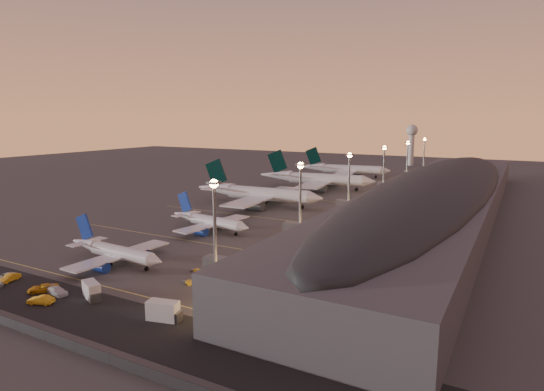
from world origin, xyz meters
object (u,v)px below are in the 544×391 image
Objects in this scene: catering_truck_b at (165,311)px; airliner_wide_mid at (316,179)px; baggage_tug_b at (197,271)px; service_van_e at (57,291)px; airliner_narrow_north at (209,221)px; airliner_narrow_south at (114,252)px; service_van_f at (41,300)px; service_van_b at (9,278)px; service_van_c at (5,277)px; airliner_wide_near at (257,193)px; airliner_wide_far at (344,169)px; radar_tower at (412,138)px; baggage_tug_a at (189,283)px; service_van_d at (43,288)px; catering_truck_a at (92,291)px.

airliner_wide_mid is at bearing 90.25° from catering_truck_b.
baggage_tug_b is at bearing -84.59° from airliner_wide_mid.
airliner_narrow_north is at bearing 12.15° from service_van_e.
airliner_narrow_south is 27.58m from service_van_f.
service_van_c is at bearing 161.20° from service_van_b.
service_van_b is at bearing -93.92° from airliner_wide_near.
airliner_wide_near is 11.70× the size of service_van_b.
airliner_wide_far is 222.83m from catering_truck_b.
radar_tower reaches higher than airliner_narrow_south.
airliner_wide_mid reaches higher than baggage_tug_a.
service_van_e is at bearing -1.59° from service_van_c.
radar_tower is 5.55× the size of service_van_e.
service_van_f is (16.53, -114.73, -4.16)m from airliner_wide_near.
airliner_wide_far is 1.82× the size of radar_tower.
catering_truck_a is at bearing 56.48° from service_van_d.
baggage_tug_b is 31.40m from service_van_e.
service_van_e is (14.94, -109.81, -4.20)m from airliner_wide_near.
service_van_d is (-10.77, -313.99, -21.00)m from radar_tower.
service_van_e is at bearing -11.19° from service_van_b.
airliner_wide_mid reaches higher than airliner_narrow_south.
airliner_narrow_south is 0.56× the size of airliner_wide_near.
radar_tower is (12.41, 251.05, 18.67)m from airliner_narrow_north.
airliner_wide_mid reaches higher than airliner_narrow_north.
airliner_wide_far is (-4.19, 54.95, -0.42)m from airliner_wide_mid.
airliner_wide_far is 221.00m from service_van_d.
catering_truck_a reaches higher than service_van_b.
catering_truck_a reaches higher than service_van_c.
baggage_tug_b is 0.63× the size of service_van_b.
service_van_c is 18.97m from service_van_e.
radar_tower is at bearing 95.70° from baggage_tug_b.
airliner_narrow_north is 10.43× the size of baggage_tug_a.
service_van_c is (-25.70, -313.48, -21.15)m from radar_tower.
airliner_wide_near is at bearing 98.36° from airliner_narrow_south.
airliner_wide_mid is 168.32m from catering_truck_b.
catering_truck_a is at bearing -92.22° from airliner_wide_far.
airliner_narrow_north is 63.88m from service_van_c.
airliner_narrow_north is 0.54× the size of airliner_wide_mid.
radar_tower reaches higher than service_van_c.
airliner_wide_far reaches higher than airliner_narrow_north.
airliner_wide_far reaches higher than service_van_e.
service_van_f is (17.00, -225.03, -4.00)m from airliner_wide_far.
baggage_tug_a is 0.64× the size of service_van_b.
catering_truck_b is 33.27m from service_van_d.
airliner_wide_near is at bearing 98.57° from catering_truck_b.
airliner_wide_mid is at bearing 105.26° from baggage_tug_b.
radar_tower reaches higher than baggage_tug_b.
baggage_tug_b is 26.68m from catering_truck_b.
service_van_d is 1.08× the size of service_van_e.
airliner_wide_mid is 165.46m from service_van_c.
service_van_c is at bearing -99.39° from airliner_wide_far.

